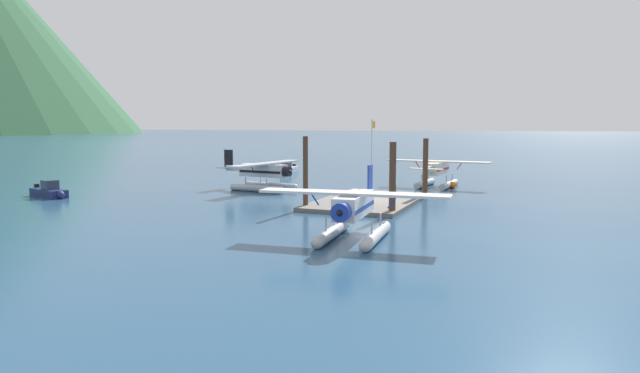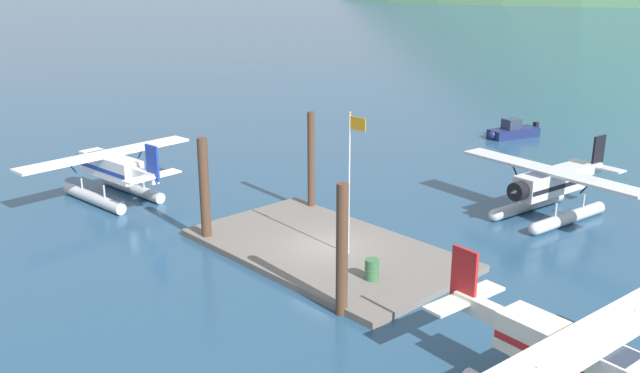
{
  "view_description": "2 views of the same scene",
  "coord_description": "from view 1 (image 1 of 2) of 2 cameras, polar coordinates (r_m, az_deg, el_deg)",
  "views": [
    {
      "loc": [
        -42.1,
        -12.79,
        6.25
      ],
      "look_at": [
        -0.84,
        3.87,
        1.27
      ],
      "focal_mm": 30.74,
      "sensor_mm": 36.0,
      "label": 1
    },
    {
      "loc": [
        20.85,
        -19.77,
        12.13
      ],
      "look_at": [
        -1.72,
        1.29,
        2.52
      ],
      "focal_mm": 37.73,
      "sensor_mm": 36.0,
      "label": 2
    }
  ],
  "objects": [
    {
      "name": "seaplane_cream_stbd_aft",
      "position": [
        56.78,
        12.11,
        1.52
      ],
      "size": [
        7.97,
        10.48,
        3.84
      ],
      "color": "#B7BABF",
      "rests_on": "ground"
    },
    {
      "name": "piling_far_left",
      "position": [
        40.88,
        -1.52,
        1.44
      ],
      "size": [
        0.38,
        0.38,
        5.45
      ],
      "primitive_type": "cylinder",
      "color": "#4C3323",
      "rests_on": "ground"
    },
    {
      "name": "piling_near_left",
      "position": [
        38.63,
        7.56,
        0.84
      ],
      "size": [
        0.47,
        0.47,
        5.11
      ],
      "primitive_type": "cylinder",
      "color": "#4C3323",
      "rests_on": "ground"
    },
    {
      "name": "seaplane_silver_bow_right",
      "position": [
        52.99,
        -5.89,
        1.29
      ],
      "size": [
        10.49,
        7.95,
        3.84
      ],
      "color": "#B7BABF",
      "rests_on": "ground"
    },
    {
      "name": "ground_plane",
      "position": [
        44.44,
        5.04,
        -1.73
      ],
      "size": [
        1200.0,
        1200.0,
        0.0
      ],
      "primitive_type": "plane",
      "color": "navy"
    },
    {
      "name": "dock_platform",
      "position": [
        44.42,
        5.04,
        -1.54
      ],
      "size": [
        12.81,
        7.41,
        0.3
      ],
      "primitive_type": "cube",
      "color": "#66605B",
      "rests_on": "ground"
    },
    {
      "name": "boat_navy_open_north",
      "position": [
        53.44,
        -26.34,
        -0.47
      ],
      "size": [
        2.66,
        4.75,
        1.5
      ],
      "color": "navy",
      "rests_on": "ground"
    },
    {
      "name": "fuel_drum",
      "position": [
        47.78,
        7.6,
        -0.3
      ],
      "size": [
        0.62,
        0.62,
        0.88
      ],
      "color": "#33663D",
      "rests_on": "dock_platform"
    },
    {
      "name": "mooring_buoy",
      "position": [
        56.1,
        13.65,
        0.17
      ],
      "size": [
        0.72,
        0.72,
        0.72
      ],
      "primitive_type": "sphere",
      "color": "orange",
      "rests_on": "ground"
    },
    {
      "name": "piling_near_right",
      "position": [
        47.87,
        10.9,
        1.86
      ],
      "size": [
        0.45,
        0.45,
        5.15
      ],
      "primitive_type": "cylinder",
      "color": "#4C3323",
      "rests_on": "ground"
    },
    {
      "name": "flagpole",
      "position": [
        45.49,
        5.45,
        3.88
      ],
      "size": [
        0.95,
        0.1,
        6.46
      ],
      "color": "silver",
      "rests_on": "dock_platform"
    },
    {
      "name": "boat_white_open_east",
      "position": [
        72.96,
        -3.48,
        1.84
      ],
      "size": [
        4.89,
        1.52,
        1.5
      ],
      "color": "silver",
      "rests_on": "ground"
    },
    {
      "name": "seaplane_white_port_aft",
      "position": [
        29.94,
        3.54,
        -2.61
      ],
      "size": [
        7.97,
        10.48,
        3.84
      ],
      "color": "#B7BABF",
      "rests_on": "ground"
    }
  ]
}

